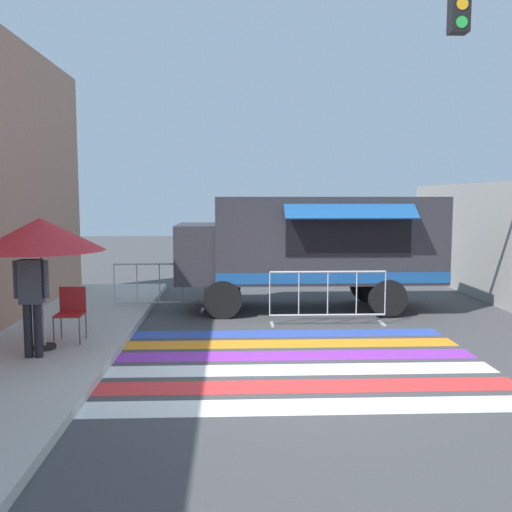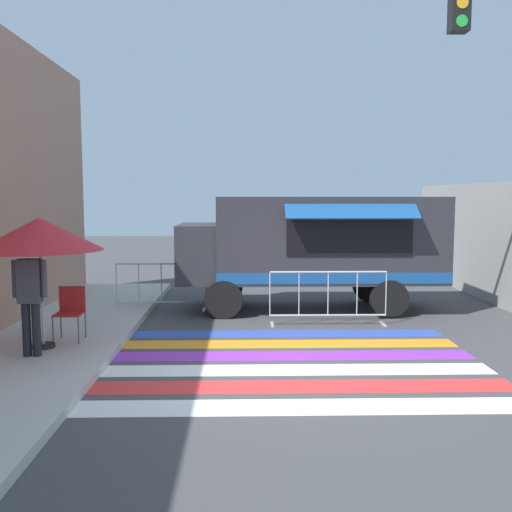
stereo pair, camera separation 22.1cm
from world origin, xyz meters
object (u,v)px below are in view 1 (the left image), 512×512
object	(u,v)px
barricade_front	(328,298)
folding_chair	(71,309)
food_truck	(307,242)
traffic_signal_pole	(495,83)
vendor_person	(31,292)
patio_umbrella	(40,235)
barricade_side	(160,287)

from	to	relation	value
barricade_front	folding_chair	bearing A→B (deg)	-161.27
food_truck	traffic_signal_pole	distance (m)	5.08
vendor_person	folding_chair	bearing A→B (deg)	72.18
barricade_front	vendor_person	bearing A→B (deg)	-152.24
food_truck	barricade_front	bearing A→B (deg)	-82.22
food_truck	patio_umbrella	bearing A→B (deg)	-141.62
traffic_signal_pole	folding_chair	size ratio (longest dim) A/B	7.37
traffic_signal_pole	patio_umbrella	xyz separation A→B (m)	(-7.67, -0.91, -2.60)
patio_umbrella	vendor_person	distance (m)	0.97
vendor_person	barricade_side	distance (m)	4.42
patio_umbrella	folding_chair	distance (m)	1.44
food_truck	barricade_side	world-z (taller)	food_truck
folding_chair	vendor_person	xyz separation A→B (m)	(-0.29, -1.03, 0.47)
barricade_front	barricade_side	xyz separation A→B (m)	(-3.57, 1.53, -0.01)
traffic_signal_pole	barricade_front	xyz separation A→B (m)	(-2.70, 1.21, -4.03)
traffic_signal_pole	folding_chair	distance (m)	8.35
vendor_person	barricade_front	bearing A→B (deg)	25.85
food_truck	barricade_side	bearing A→B (deg)	-178.12
traffic_signal_pole	folding_chair	world-z (taller)	traffic_signal_pole
folding_chair	barricade_front	xyz separation A→B (m)	(4.68, 1.59, -0.13)
patio_umbrella	barricade_side	world-z (taller)	patio_umbrella
traffic_signal_pole	barricade_front	size ratio (longest dim) A/B	2.83
barricade_front	barricade_side	distance (m)	3.88
food_truck	folding_chair	bearing A→B (deg)	-144.14
food_truck	traffic_signal_pole	world-z (taller)	traffic_signal_pole
folding_chair	barricade_side	xyz separation A→B (m)	(1.11, 3.11, -0.14)
traffic_signal_pole	barricade_side	distance (m)	7.94
food_truck	folding_chair	xyz separation A→B (m)	(-4.46, -3.22, -0.87)
patio_umbrella	barricade_side	xyz separation A→B (m)	(1.40, 3.65, -1.44)
traffic_signal_pole	patio_umbrella	distance (m)	8.15
patio_umbrella	vendor_person	xyz separation A→B (m)	(-0.00, -0.49, -0.83)
food_truck	vendor_person	size ratio (longest dim) A/B	3.33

